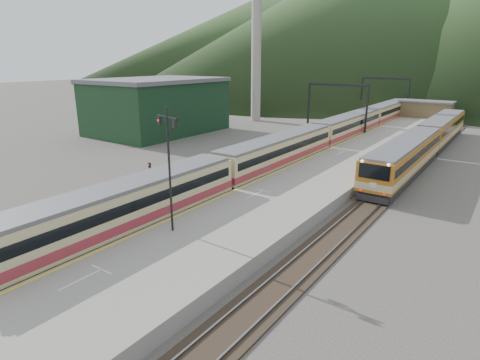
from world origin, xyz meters
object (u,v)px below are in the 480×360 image
Objects in this scene: second_train at (426,140)px; signal_mast at (169,158)px; worker at (66,227)px; main_train at (319,137)px.

second_train is 36.43m from signal_mast.
second_train is 5.28× the size of signal_mast.
worker is at bearing -110.64° from second_train.
worker is (-14.59, -38.74, -1.22)m from second_train.
signal_mast is 8.75m from worker.
second_train reaches higher than worker.
main_train is 30.04m from signal_mast.
signal_mast is (3.32, -29.63, 3.70)m from main_train.
signal_mast is at bearing -83.61° from main_train.
main_train is 33.23m from worker.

